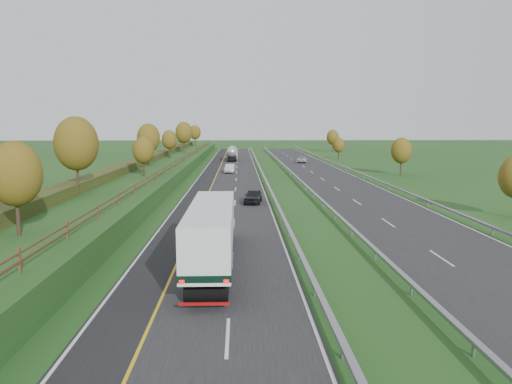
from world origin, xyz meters
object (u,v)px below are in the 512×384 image
at_px(box_lorry, 212,231).
at_px(car_small_far, 232,153).
at_px(car_dark_near, 253,196).
at_px(car_oncoming, 302,160).
at_px(road_tanker, 232,153).
at_px(car_silver_mid, 230,168).

height_order(box_lorry, car_small_far, box_lorry).
xyz_separation_m(car_dark_near, car_oncoming, (12.97, 59.30, -0.10)).
bearing_deg(road_tanker, car_oncoming, -24.90).
xyz_separation_m(car_silver_mid, car_small_far, (-0.30, 50.70, 0.01)).
relative_size(car_dark_near, car_oncoming, 0.94).
bearing_deg(car_dark_near, car_oncoming, 85.13).
distance_m(car_silver_mid, car_oncoming, 28.74).
height_order(car_dark_near, car_oncoming, car_dark_near).
xyz_separation_m(car_small_far, car_oncoming, (16.54, -26.99, -0.12)).
bearing_deg(car_dark_near, car_small_far, 99.83).
bearing_deg(box_lorry, car_small_far, 90.17).
distance_m(box_lorry, car_dark_near, 25.69).
relative_size(car_dark_near, car_small_far, 0.83).
height_order(road_tanker, car_small_far, road_tanker).
xyz_separation_m(box_lorry, car_silver_mid, (-0.04, 61.03, -1.51)).
relative_size(car_dark_near, car_silver_mid, 0.96).
height_order(box_lorry, road_tanker, box_lorry).
relative_size(box_lorry, car_silver_mid, 3.42).
xyz_separation_m(box_lorry, car_small_far, (-0.33, 111.73, -1.50)).
relative_size(road_tanker, car_small_far, 2.05).
bearing_deg(car_silver_mid, road_tanker, 94.66).
bearing_deg(car_oncoming, car_dark_near, 84.92).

